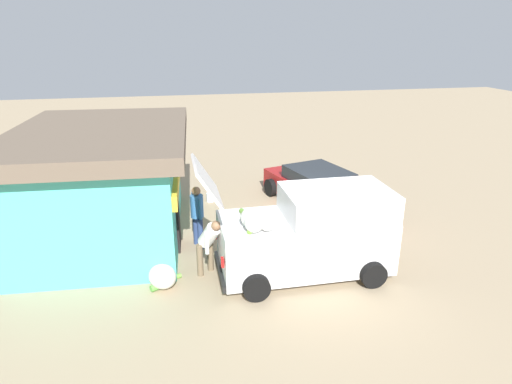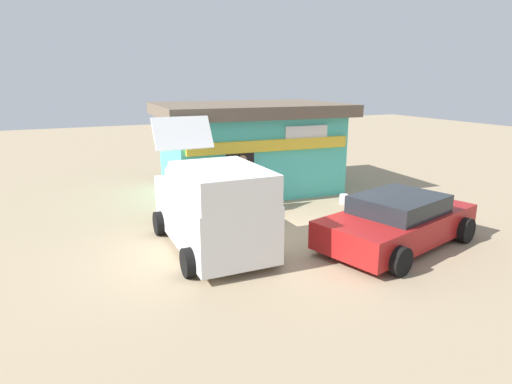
# 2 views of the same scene
# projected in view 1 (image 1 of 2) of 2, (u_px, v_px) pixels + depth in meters

# --- Properties ---
(ground_plane) EXTENTS (60.00, 60.00, 0.00)m
(ground_plane) POSITION_uv_depth(u_px,v_px,m) (289.00, 233.00, 12.55)
(ground_plane) COLOR #9E896B
(storefront_bar) EXTENTS (6.61, 4.90, 3.07)m
(storefront_bar) POSITION_uv_depth(u_px,v_px,m) (105.00, 182.00, 11.96)
(storefront_bar) COLOR #4CC6B7
(storefront_bar) RESTS_ON ground_plane
(delivery_van) EXTENTS (2.14, 4.52, 2.89)m
(delivery_van) POSITION_uv_depth(u_px,v_px,m) (310.00, 233.00, 10.23)
(delivery_van) COLOR white
(delivery_van) RESTS_ON ground_plane
(parked_sedan) EXTENTS (4.56, 3.05, 1.24)m
(parked_sedan) POSITION_uv_depth(u_px,v_px,m) (318.00, 188.00, 14.44)
(parked_sedan) COLOR maroon
(parked_sedan) RESTS_ON ground_plane
(vendor_standing) EXTENTS (0.55, 0.43, 1.71)m
(vendor_standing) POSITION_uv_depth(u_px,v_px,m) (197.00, 212.00, 11.46)
(vendor_standing) COLOR navy
(vendor_standing) RESTS_ON ground_plane
(customer_bending) EXTENTS (0.70, 0.66, 1.48)m
(customer_bending) POSITION_uv_depth(u_px,v_px,m) (209.00, 242.00, 10.11)
(customer_bending) COLOR #726047
(customer_bending) RESTS_ON ground_plane
(unloaded_banana_pile) EXTENTS (0.92, 0.83, 0.51)m
(unloaded_banana_pile) POSITION_uv_depth(u_px,v_px,m) (162.00, 277.00, 9.87)
(unloaded_banana_pile) COLOR silver
(unloaded_banana_pile) RESTS_ON ground_plane
(paint_bucket) EXTENTS (0.27, 0.27, 0.30)m
(paint_bucket) POSITION_uv_depth(u_px,v_px,m) (210.00, 197.00, 14.85)
(paint_bucket) COLOR silver
(paint_bucket) RESTS_ON ground_plane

